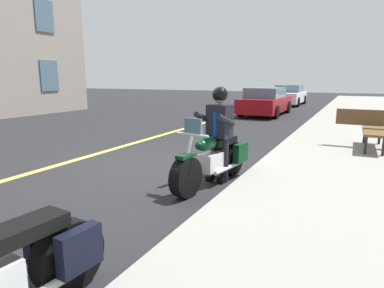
% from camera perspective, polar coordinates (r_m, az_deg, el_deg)
% --- Properties ---
extents(ground_plane, '(80.00, 80.00, 0.00)m').
position_cam_1_polar(ground_plane, '(7.13, -6.36, -4.02)').
color(ground_plane, black).
extents(lane_center_stripe, '(60.00, 0.16, 0.01)m').
position_cam_1_polar(lane_center_stripe, '(8.36, -17.94, -2.17)').
color(lane_center_stripe, '#E5DB4C').
rests_on(lane_center_stripe, ground_plane).
extents(motorcycle_main, '(2.22, 0.79, 1.26)m').
position_cam_1_polar(motorcycle_main, '(5.91, 3.75, -2.68)').
color(motorcycle_main, black).
rests_on(motorcycle_main, ground_plane).
extents(rider_main, '(0.67, 0.61, 1.74)m').
position_cam_1_polar(rider_main, '(5.96, 4.74, 3.15)').
color(rider_main, black).
rests_on(rider_main, ground_plane).
extents(car_silver, '(4.60, 1.92, 1.40)m').
position_cam_1_polar(car_silver, '(24.36, 16.52, 8.16)').
color(car_silver, white).
rests_on(car_silver, ground_plane).
extents(car_dark, '(4.60, 1.92, 1.40)m').
position_cam_1_polar(car_dark, '(17.39, 12.68, 7.21)').
color(car_dark, maroon).
rests_on(car_dark, ground_plane).
extents(bench_sidewalk, '(1.80, 1.80, 0.95)m').
position_cam_1_polar(bench_sidewalk, '(9.36, 29.16, 2.75)').
color(bench_sidewalk, brown).
rests_on(bench_sidewalk, sidewalk_curb).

